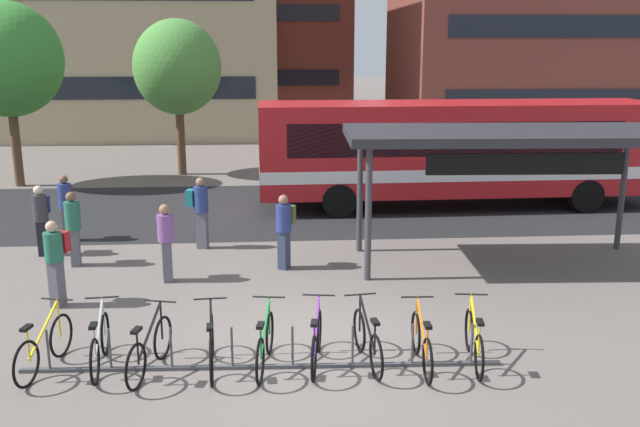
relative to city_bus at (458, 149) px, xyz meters
The scene contains 25 objects.
ground 11.39m from the city_bus, 117.64° to the right, with size 200.00×200.00×0.00m, color #6B605B.
bus_lane_asphalt 5.51m from the city_bus, behind, with size 80.00×7.20×0.01m, color #232326.
city_bus is the anchor object (origin of this frame).
bike_rack 12.27m from the city_bus, 118.91° to the right, with size 7.43×0.34×0.70m.
parked_bicycle_yellow_0 14.01m from the city_bus, 131.32° to the right, with size 0.55×1.70×0.99m.
parked_bicycle_silver_1 13.46m from the city_bus, 128.70° to the right, with size 0.52×1.72×0.99m.
parked_bicycle_black_2 13.16m from the city_bus, 125.38° to the right, with size 0.59×1.69×0.99m.
parked_bicycle_black_3 12.61m from the city_bus, 122.06° to the right, with size 0.52×1.72×0.99m.
parked_bicycle_green_4 12.19m from the city_bus, 118.80° to the right, with size 0.52×1.71×0.99m.
parked_bicycle_purple_5 11.80m from the city_bus, 115.45° to the right, with size 0.52×1.71×0.99m.
parked_bicycle_black_6 11.50m from the city_bus, 111.80° to the right, with size 0.52×1.72×0.99m.
parked_bicycle_orange_7 11.40m from the city_bus, 107.62° to the right, with size 0.52×1.72×0.99m.
parked_bicycle_yellow_8 11.12m from the city_bus, 103.54° to the right, with size 0.52×1.71×0.99m.
transit_shelter 5.90m from the city_bus, 94.63° to the right, with size 7.28×3.20×3.07m.
commuter_navy_pack_0 11.99m from the city_bus, 158.74° to the right, with size 0.35×0.53×1.69m.
commuter_teal_pack_1 8.51m from the city_bus, 151.52° to the right, with size 0.58×0.42×1.77m.
commuter_red_pack_2 12.50m from the city_bus, 141.80° to the right, with size 0.46×0.59×1.69m.
commuter_black_pack_3 10.23m from the city_bus, 141.04° to the right, with size 0.41×0.57×1.68m.
commuter_olive_pack_4 7.95m from the city_bus, 133.38° to the right, with size 0.52×0.60×1.69m.
commuter_maroon_pack_5 11.39m from the city_bus, 164.13° to the right, with size 0.38×0.55×1.71m.
commuter_teal_pack_6 11.45m from the city_bus, 152.91° to the right, with size 0.39×0.56×1.71m.
street_tree_0 11.19m from the city_bus, 146.74° to the left, with size 3.28×3.28×5.85m.
street_tree_1 15.46m from the city_bus, 164.16° to the left, with size 3.74×3.74×6.36m.
building_left_wing 25.46m from the city_bus, 125.34° to the left, with size 18.10×12.04×14.08m.
building_centre_block 36.99m from the city_bus, 103.65° to the left, with size 17.76×13.82×13.26m.
Camera 1 is at (-0.46, -10.40, 4.87)m, focal length 38.26 mm.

